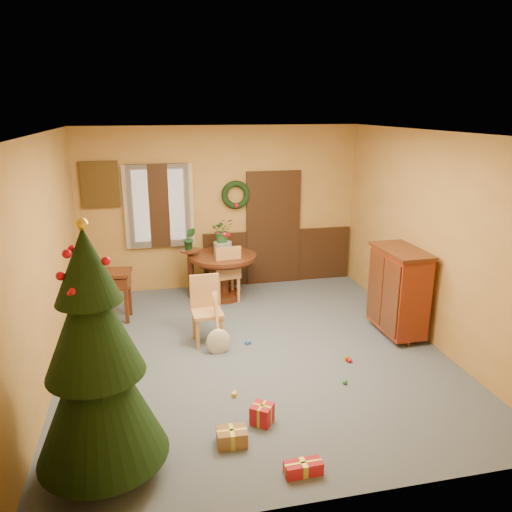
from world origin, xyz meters
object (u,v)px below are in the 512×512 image
object	(u,v)px
dining_table	(223,268)
chair_near	(206,307)
sideboard	(399,289)
writing_desk	(101,284)
christmas_tree	(96,362)

from	to	relation	value
dining_table	chair_near	world-z (taller)	chair_near
sideboard	writing_desk	bearing A→B (deg)	161.32
christmas_tree	writing_desk	distance (m)	3.59
chair_near	writing_desk	xyz separation A→B (m)	(-1.48, 1.04, 0.09)
chair_near	christmas_tree	world-z (taller)	christmas_tree
dining_table	writing_desk	size ratio (longest dim) A/B	1.21
sideboard	dining_table	bearing A→B (deg)	138.97
dining_table	chair_near	distance (m)	1.64
christmas_tree	sideboard	bearing A→B (deg)	28.20
dining_table	christmas_tree	size ratio (longest dim) A/B	0.48
chair_near	writing_desk	distance (m)	1.81
chair_near	dining_table	bearing A→B (deg)	72.82
dining_table	writing_desk	world-z (taller)	writing_desk
christmas_tree	sideboard	distance (m)	4.51
dining_table	writing_desk	distance (m)	2.04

